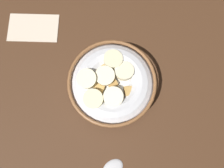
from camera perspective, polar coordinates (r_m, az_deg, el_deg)
name	(u,v)px	position (r cm, az deg, el deg)	size (l,w,h in cm)	color
ground_plane	(112,88)	(42.80, 0.00, -1.14)	(107.17, 107.17, 2.00)	#472B19
cereal_bowl	(112,84)	(39.11, -0.05, -0.04)	(15.40, 15.40, 6.00)	silver
folded_napkin	(33,28)	(48.47, -19.88, 13.67)	(10.12, 6.07, 0.30)	beige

